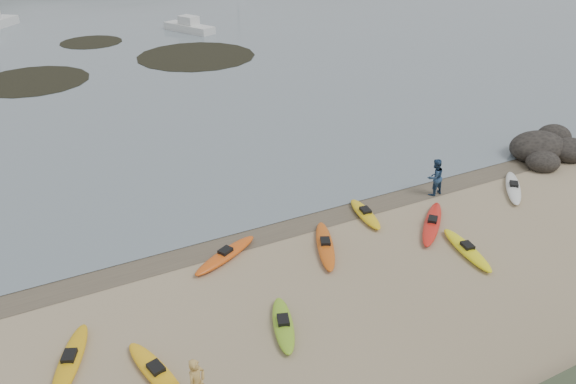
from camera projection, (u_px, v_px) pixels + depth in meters
ground at (288, 220)px, 26.15m from camera, size 600.00×600.00×0.00m
wet_sand at (291, 223)px, 25.91m from camera, size 60.00×60.00×0.00m
kayaks at (338, 259)px, 23.10m from camera, size 24.59×8.48×0.34m
person_west at (197, 383)px, 16.30m from camera, size 0.75×0.67×1.73m
person_east at (435, 177)px, 27.99m from camera, size 0.99×0.80×1.93m
rock_cluster at (547, 152)px, 32.56m from camera, size 5.23×3.83×1.74m
kelp_mats at (128, 61)px, 51.13m from camera, size 24.50×19.39×0.04m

